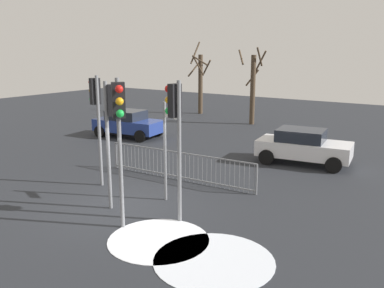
% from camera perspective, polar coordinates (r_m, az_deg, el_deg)
% --- Properties ---
extents(ground_plane, '(60.00, 60.00, 0.00)m').
position_cam_1_polar(ground_plane, '(12.97, -10.09, -8.51)').
color(ground_plane, '#26282D').
extents(traffic_light_rear_left, '(0.47, 0.47, 3.85)m').
position_cam_1_polar(traffic_light_rear_left, '(12.11, -11.11, 3.77)').
color(traffic_light_rear_left, slate).
rests_on(traffic_light_rear_left, ground).
extents(traffic_light_rear_right, '(0.56, 0.36, 3.94)m').
position_cam_1_polar(traffic_light_rear_right, '(11.01, -2.36, 3.46)').
color(traffic_light_rear_right, slate).
rests_on(traffic_light_rear_right, ground).
extents(traffic_light_mid_right, '(0.55, 0.37, 3.88)m').
position_cam_1_polar(traffic_light_mid_right, '(14.50, -13.26, 5.26)').
color(traffic_light_mid_right, slate).
rests_on(traffic_light_mid_right, ground).
extents(traffic_light_foreground_right, '(0.48, 0.45, 4.03)m').
position_cam_1_polar(traffic_light_foreground_right, '(10.50, -10.12, 3.19)').
color(traffic_light_foreground_right, slate).
rests_on(traffic_light_foreground_right, ground).
extents(direction_sign_post, '(0.75, 0.32, 3.17)m').
position_cam_1_polar(direction_sign_post, '(12.74, -3.65, -0.35)').
color(direction_sign_post, slate).
rests_on(direction_sign_post, ground).
extents(pedestrian_guard_railing, '(6.19, 0.36, 1.07)m').
position_cam_1_polar(pedestrian_guard_railing, '(15.08, -1.82, -3.01)').
color(pedestrian_guard_railing, slate).
rests_on(pedestrian_guard_railing, ground).
extents(car_white_far, '(3.99, 2.33, 1.47)m').
position_cam_1_polar(car_white_far, '(17.82, 15.23, -0.25)').
color(car_white_far, silver).
rests_on(car_white_far, ground).
extents(car_blue_trailing, '(3.97, 2.28, 1.47)m').
position_cam_1_polar(car_blue_trailing, '(22.83, -8.90, 2.90)').
color(car_blue_trailing, navy).
rests_on(car_blue_trailing, ground).
extents(bare_tree_left, '(1.62, 1.62, 5.30)m').
position_cam_1_polar(bare_tree_left, '(30.81, 1.14, 8.84)').
color(bare_tree_left, '#473828').
rests_on(bare_tree_left, ground).
extents(bare_tree_centre, '(1.89, 1.89, 4.88)m').
position_cam_1_polar(bare_tree_centre, '(26.55, 8.47, 7.99)').
color(bare_tree_centre, '#473828').
rests_on(bare_tree_centre, ground).
extents(snow_patch_kerb, '(2.58, 2.58, 0.01)m').
position_cam_1_polar(snow_patch_kerb, '(10.68, -4.68, -13.17)').
color(snow_patch_kerb, white).
rests_on(snow_patch_kerb, ground).
extents(snow_patch_island, '(2.80, 2.80, 0.01)m').
position_cam_1_polar(snow_patch_island, '(9.74, 3.08, -15.88)').
color(snow_patch_island, silver).
rests_on(snow_patch_island, ground).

